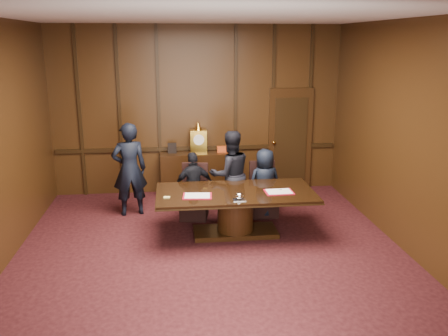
# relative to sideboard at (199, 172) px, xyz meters

# --- Properties ---
(room) EXTENTS (7.00, 7.04, 3.50)m
(room) POSITION_rel_sideboard_xyz_m (0.07, -3.12, 1.24)
(room) COLOR black
(room) RESTS_ON ground
(sideboard) EXTENTS (1.60, 0.45, 1.54)m
(sideboard) POSITION_rel_sideboard_xyz_m (0.00, 0.00, 0.00)
(sideboard) COLOR black
(sideboard) RESTS_ON ground
(conference_table) EXTENTS (2.62, 1.32, 0.76)m
(conference_table) POSITION_rel_sideboard_xyz_m (0.47, -2.25, 0.02)
(conference_table) COLOR black
(conference_table) RESTS_ON ground
(folder_left) EXTENTS (0.49, 0.37, 0.02)m
(folder_left) POSITION_rel_sideboard_xyz_m (-0.17, -2.44, 0.28)
(folder_left) COLOR #A90F25
(folder_left) RESTS_ON conference_table
(folder_right) EXTENTS (0.47, 0.34, 0.02)m
(folder_right) POSITION_rel_sideboard_xyz_m (1.17, -2.38, 0.28)
(folder_right) COLOR #A90F25
(folder_right) RESTS_ON conference_table
(inkstand) EXTENTS (0.20, 0.14, 0.12)m
(inkstand) POSITION_rel_sideboard_xyz_m (0.47, -2.70, 0.33)
(inkstand) COLOR white
(inkstand) RESTS_ON conference_table
(notepad) EXTENTS (0.11, 0.08, 0.01)m
(notepad) POSITION_rel_sideboard_xyz_m (-0.66, -2.45, 0.28)
(notepad) COLOR #EEDC74
(notepad) RESTS_ON conference_table
(chair_left) EXTENTS (0.56, 0.56, 0.99)m
(chair_left) POSITION_rel_sideboard_xyz_m (-0.18, -1.38, -0.19)
(chair_left) COLOR black
(chair_left) RESTS_ON ground
(chair_right) EXTENTS (0.49, 0.49, 0.99)m
(chair_right) POSITION_rel_sideboard_xyz_m (1.12, -1.38, -0.19)
(chair_right) COLOR black
(chair_right) RESTS_ON ground
(signatory_left) EXTENTS (0.78, 0.46, 1.25)m
(signatory_left) POSITION_rel_sideboard_xyz_m (-0.18, -1.45, 0.14)
(signatory_left) COLOR black
(signatory_left) RESTS_ON ground
(signatory_right) EXTENTS (0.69, 0.52, 1.28)m
(signatory_right) POSITION_rel_sideboard_xyz_m (1.12, -1.45, 0.15)
(signatory_right) COLOR black
(signatory_right) RESTS_ON ground
(witness_left) EXTENTS (0.71, 0.55, 1.75)m
(witness_left) POSITION_rel_sideboard_xyz_m (-1.35, -1.08, 0.39)
(witness_left) COLOR black
(witness_left) RESTS_ON ground
(witness_right) EXTENTS (0.90, 0.77, 1.62)m
(witness_right) POSITION_rel_sideboard_xyz_m (0.49, -1.40, 0.32)
(witness_right) COLOR black
(witness_right) RESTS_ON ground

